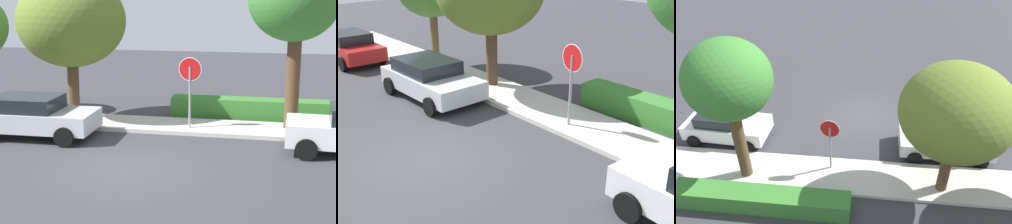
% 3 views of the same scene
% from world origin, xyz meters
% --- Properties ---
extents(ground_plane, '(60.00, 60.00, 0.00)m').
position_xyz_m(ground_plane, '(0.00, 0.00, 0.00)').
color(ground_plane, '#38383D').
extents(sidewalk_curb, '(32.00, 2.02, 0.14)m').
position_xyz_m(sidewalk_curb, '(0.00, 4.57, 0.07)').
color(sidewalk_curb, beige).
rests_on(sidewalk_curb, ground_plane).
extents(stop_sign, '(0.81, 0.10, 2.61)m').
position_xyz_m(stop_sign, '(1.10, 4.16, 1.81)').
color(stop_sign, gray).
rests_on(stop_sign, ground_plane).
extents(parked_car_silver, '(4.13, 2.17, 1.39)m').
position_xyz_m(parked_car_silver, '(-3.94, 2.43, 0.74)').
color(parked_car_silver, silver).
rests_on(parked_car_silver, ground_plane).
extents(parked_car_red, '(4.25, 2.00, 1.38)m').
position_xyz_m(parked_car_red, '(-10.70, 2.13, 0.72)').
color(parked_car_red, red).
rests_on(parked_car_red, ground_plane).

